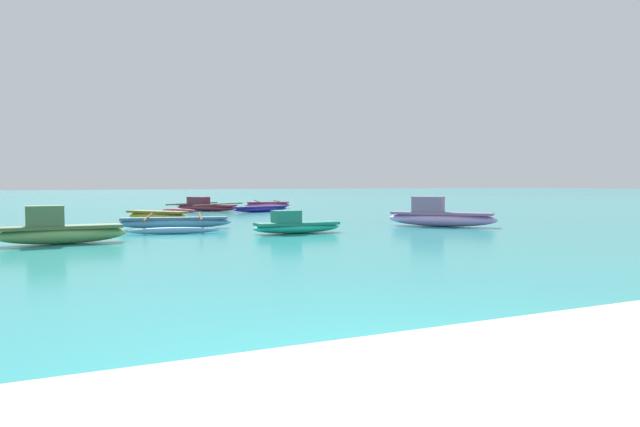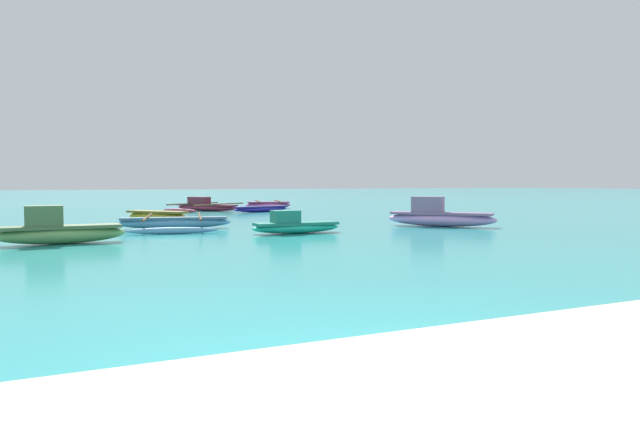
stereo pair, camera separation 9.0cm
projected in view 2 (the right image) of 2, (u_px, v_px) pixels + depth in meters
ground_plane at (429, 384)px, 4.23m from camera, size 240.00×240.00×0.00m
moored_boat_0 at (205, 206)px, 29.92m from camera, size 4.65×4.20×0.74m
moored_boat_1 at (261, 209)px, 28.84m from camera, size 3.21×1.34×0.30m
moored_boat_2 at (439, 216)px, 19.41m from camera, size 3.09×3.20×1.01m
moored_boat_3 at (157, 216)px, 21.29m from camera, size 2.22×2.49×0.44m
moored_boat_4 at (294, 225)px, 16.77m from camera, size 2.73×0.79×0.68m
moored_boat_5 at (58, 230)px, 13.86m from camera, size 3.01×0.80×0.94m
moored_boat_6 at (268, 205)px, 32.64m from camera, size 2.67×4.34×0.46m
moored_boat_7 at (174, 223)px, 18.45m from camera, size 3.66×4.64×0.43m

